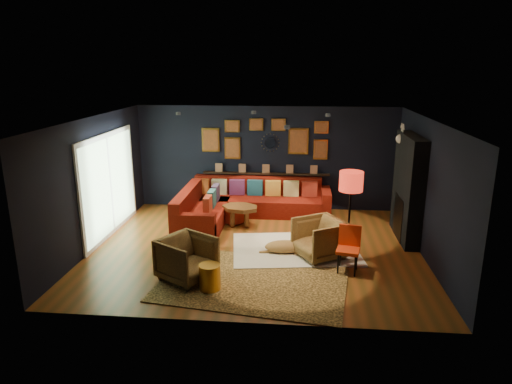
# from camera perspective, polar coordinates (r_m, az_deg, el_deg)

# --- Properties ---
(floor) EXTENTS (6.50, 6.50, 0.00)m
(floor) POSITION_cam_1_polar(r_m,az_deg,el_deg) (9.27, 0.01, -7.06)
(floor) COLOR brown
(floor) RESTS_ON ground
(room_walls) EXTENTS (6.50, 6.50, 6.50)m
(room_walls) POSITION_cam_1_polar(r_m,az_deg,el_deg) (8.78, 0.01, 2.58)
(room_walls) COLOR black
(room_walls) RESTS_ON ground
(sectional) EXTENTS (3.41, 2.69, 0.86)m
(sectional) POSITION_cam_1_polar(r_m,az_deg,el_deg) (10.92, -2.32, -1.71)
(sectional) COLOR maroon
(sectional) RESTS_ON ground
(ledge) EXTENTS (3.20, 0.12, 0.04)m
(ledge) POSITION_cam_1_polar(r_m,az_deg,el_deg) (11.54, 1.24, 2.32)
(ledge) COLOR black
(ledge) RESTS_ON room_walls
(gallery_wall) EXTENTS (3.15, 0.04, 1.02)m
(gallery_wall) POSITION_cam_1_polar(r_m,az_deg,el_deg) (11.40, 1.22, 6.71)
(gallery_wall) COLOR gold
(gallery_wall) RESTS_ON room_walls
(sunburst_mirror) EXTENTS (0.47, 0.16, 0.47)m
(sunburst_mirror) POSITION_cam_1_polar(r_m,az_deg,el_deg) (11.41, 1.78, 6.17)
(sunburst_mirror) COLOR silver
(sunburst_mirror) RESTS_ON room_walls
(fireplace) EXTENTS (0.31, 1.60, 2.20)m
(fireplace) POSITION_cam_1_polar(r_m,az_deg,el_deg) (10.03, 18.40, 0.06)
(fireplace) COLOR black
(fireplace) RESTS_ON ground
(deer_head) EXTENTS (0.50, 0.28, 0.45)m
(deer_head) POSITION_cam_1_polar(r_m,az_deg,el_deg) (10.30, 18.54, 6.32)
(deer_head) COLOR white
(deer_head) RESTS_ON fireplace
(sliding_door) EXTENTS (0.06, 2.80, 2.20)m
(sliding_door) POSITION_cam_1_polar(r_m,az_deg,el_deg) (10.26, -17.84, 0.90)
(sliding_door) COLOR white
(sliding_door) RESTS_ON ground
(ceiling_spots) EXTENTS (3.30, 2.50, 0.06)m
(ceiling_spots) POSITION_cam_1_polar(r_m,az_deg,el_deg) (9.41, 0.47, 9.43)
(ceiling_spots) COLOR black
(ceiling_spots) RESTS_ON room_walls
(shag_rug) EXTENTS (2.68, 2.11, 0.03)m
(shag_rug) POSITION_cam_1_polar(r_m,az_deg,el_deg) (9.23, 4.89, -7.11)
(shag_rug) COLOR silver
(shag_rug) RESTS_ON ground
(leopard_rug) EXTENTS (3.40, 2.65, 0.02)m
(leopard_rug) POSITION_cam_1_polar(r_m,az_deg,el_deg) (7.94, -0.26, -11.06)
(leopard_rug) COLOR #C79048
(leopard_rug) RESTS_ON ground
(coffee_table) EXTENTS (0.99, 0.83, 0.43)m
(coffee_table) POSITION_cam_1_polar(r_m,az_deg,el_deg) (10.43, -1.99, -2.23)
(coffee_table) COLOR brown
(coffee_table) RESTS_ON shag_rug
(pouf) EXTENTS (0.48, 0.48, 0.31)m
(pouf) POSITION_cam_1_polar(r_m,az_deg,el_deg) (10.67, -2.77, -2.88)
(pouf) COLOR #9F271A
(pouf) RESTS_ON shag_rug
(armchair_left) EXTENTS (1.07, 1.09, 0.84)m
(armchair_left) POSITION_cam_1_polar(r_m,az_deg,el_deg) (7.95, -8.63, -7.97)
(armchair_left) COLOR #BC8743
(armchair_left) RESTS_ON ground
(armchair_right) EXTENTS (1.09, 1.10, 0.85)m
(armchair_right) POSITION_cam_1_polar(r_m,az_deg,el_deg) (8.78, 7.97, -5.57)
(armchair_right) COLOR #BC8743
(armchair_right) RESTS_ON ground
(gold_stool) EXTENTS (0.35, 0.35, 0.44)m
(gold_stool) POSITION_cam_1_polar(r_m,az_deg,el_deg) (7.63, -5.79, -10.56)
(gold_stool) COLOR gold
(gold_stool) RESTS_ON ground
(orange_chair) EXTENTS (0.47, 0.47, 0.84)m
(orange_chair) POSITION_cam_1_polar(r_m,az_deg,el_deg) (8.31, 11.53, -6.49)
(orange_chair) COLOR black
(orange_chair) RESTS_ON ground
(floor_lamp) EXTENTS (0.45, 0.45, 1.64)m
(floor_lamp) POSITION_cam_1_polar(r_m,az_deg,el_deg) (8.81, 11.79, 0.87)
(floor_lamp) COLOR black
(floor_lamp) RESTS_ON ground
(dog) EXTENTS (1.14, 0.66, 0.34)m
(dog) POSITION_cam_1_polar(r_m,az_deg,el_deg) (8.98, 3.69, -6.55)
(dog) COLOR #A16C3F
(dog) RESTS_ON leopard_rug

